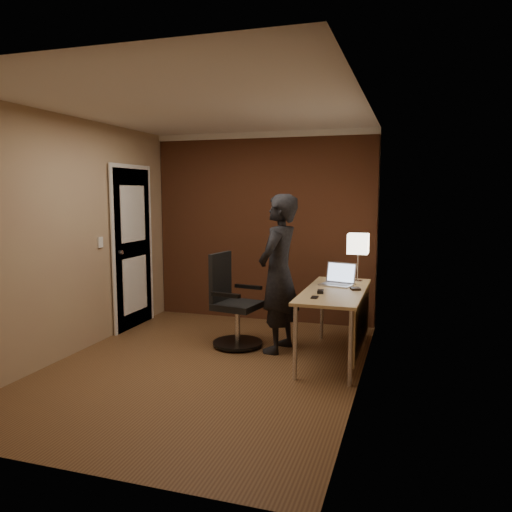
{
  "coord_description": "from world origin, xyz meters",
  "views": [
    {
      "loc": [
        1.92,
        -4.41,
        1.71
      ],
      "look_at": [
        0.35,
        0.55,
        1.05
      ],
      "focal_mm": 35.0,
      "sensor_mm": 36.0,
      "label": 1
    }
  ],
  "objects_px": {
    "desk_lamp": "(358,244)",
    "office_chair": "(232,306)",
    "wallet": "(355,289)",
    "phone": "(315,297)",
    "mouse": "(320,292)",
    "laptop": "(339,279)",
    "desk": "(342,302)",
    "person": "(279,274)"
  },
  "relations": [
    {
      "from": "desk_lamp",
      "to": "office_chair",
      "type": "height_order",
      "value": "desk_lamp"
    },
    {
      "from": "office_chair",
      "to": "wallet",
      "type": "bearing_deg",
      "value": -2.23
    },
    {
      "from": "wallet",
      "to": "office_chair",
      "type": "bearing_deg",
      "value": 177.77
    },
    {
      "from": "desk_lamp",
      "to": "phone",
      "type": "bearing_deg",
      "value": -106.18
    },
    {
      "from": "desk_lamp",
      "to": "mouse",
      "type": "height_order",
      "value": "desk_lamp"
    },
    {
      "from": "laptop",
      "to": "office_chair",
      "type": "distance_m",
      "value": 1.21
    },
    {
      "from": "desk_lamp",
      "to": "phone",
      "type": "relative_size",
      "value": 4.65
    },
    {
      "from": "mouse",
      "to": "office_chair",
      "type": "height_order",
      "value": "office_chair"
    },
    {
      "from": "phone",
      "to": "office_chair",
      "type": "relative_size",
      "value": 0.11
    },
    {
      "from": "mouse",
      "to": "office_chair",
      "type": "distance_m",
      "value": 1.14
    },
    {
      "from": "desk_lamp",
      "to": "wallet",
      "type": "xyz_separation_m",
      "value": [
        0.03,
        -0.48,
        -0.41
      ]
    },
    {
      "from": "office_chair",
      "to": "desk_lamp",
      "type": "bearing_deg",
      "value": 18.08
    },
    {
      "from": "desk",
      "to": "person",
      "type": "bearing_deg",
      "value": 171.6
    },
    {
      "from": "desk",
      "to": "desk_lamp",
      "type": "xyz_separation_m",
      "value": [
        0.09,
        0.54,
        0.55
      ]
    },
    {
      "from": "mouse",
      "to": "phone",
      "type": "bearing_deg",
      "value": -101.02
    },
    {
      "from": "laptop",
      "to": "mouse",
      "type": "distance_m",
      "value": 0.53
    },
    {
      "from": "person",
      "to": "laptop",
      "type": "bearing_deg",
      "value": 116.58
    },
    {
      "from": "desk",
      "to": "office_chair",
      "type": "bearing_deg",
      "value": 174.74
    },
    {
      "from": "phone",
      "to": "person",
      "type": "bearing_deg",
      "value": 130.57
    },
    {
      "from": "desk_lamp",
      "to": "laptop",
      "type": "height_order",
      "value": "desk_lamp"
    },
    {
      "from": "desk",
      "to": "person",
      "type": "height_order",
      "value": "person"
    },
    {
      "from": "laptop",
      "to": "desk",
      "type": "bearing_deg",
      "value": -75.12
    },
    {
      "from": "desk",
      "to": "laptop",
      "type": "xyz_separation_m",
      "value": [
        -0.08,
        0.29,
        0.19
      ]
    },
    {
      "from": "desk_lamp",
      "to": "laptop",
      "type": "distance_m",
      "value": 0.46
    },
    {
      "from": "person",
      "to": "phone",
      "type": "bearing_deg",
      "value": 51.37
    },
    {
      "from": "desk",
      "to": "phone",
      "type": "relative_size",
      "value": 13.04
    },
    {
      "from": "mouse",
      "to": "office_chair",
      "type": "relative_size",
      "value": 0.1
    },
    {
      "from": "phone",
      "to": "office_chair",
      "type": "xyz_separation_m",
      "value": [
        -1.03,
        0.56,
        -0.28
      ]
    },
    {
      "from": "desk",
      "to": "wallet",
      "type": "distance_m",
      "value": 0.2
    },
    {
      "from": "office_chair",
      "to": "desk",
      "type": "bearing_deg",
      "value": -5.26
    },
    {
      "from": "desk_lamp",
      "to": "mouse",
      "type": "bearing_deg",
      "value": -109.66
    },
    {
      "from": "laptop",
      "to": "phone",
      "type": "distance_m",
      "value": 0.76
    },
    {
      "from": "desk_lamp",
      "to": "office_chair",
      "type": "distance_m",
      "value": 1.55
    },
    {
      "from": "person",
      "to": "office_chair",
      "type": "bearing_deg",
      "value": -81.84
    },
    {
      "from": "phone",
      "to": "laptop",
      "type": "bearing_deg",
      "value": 79.48
    },
    {
      "from": "laptop",
      "to": "mouse",
      "type": "height_order",
      "value": "laptop"
    },
    {
      "from": "desk",
      "to": "person",
      "type": "xyz_separation_m",
      "value": [
        -0.69,
        0.1,
        0.25
      ]
    },
    {
      "from": "desk",
      "to": "desk_lamp",
      "type": "height_order",
      "value": "desk_lamp"
    },
    {
      "from": "desk_lamp",
      "to": "person",
      "type": "relative_size",
      "value": 0.31
    },
    {
      "from": "desk",
      "to": "laptop",
      "type": "height_order",
      "value": "laptop"
    },
    {
      "from": "laptop",
      "to": "desk_lamp",
      "type": "bearing_deg",
      "value": 55.72
    },
    {
      "from": "office_chair",
      "to": "person",
      "type": "height_order",
      "value": "person"
    }
  ]
}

